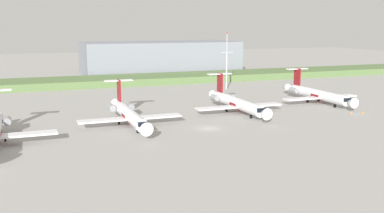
% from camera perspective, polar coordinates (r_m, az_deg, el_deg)
% --- Properties ---
extents(ground_plane, '(500.00, 500.00, 0.00)m').
position_cam_1_polar(ground_plane, '(124.35, -3.13, 0.16)').
color(ground_plane, '#9E9B96').
extents(grass_berm, '(320.00, 20.00, 2.60)m').
position_cam_1_polar(grass_berm, '(171.87, -8.13, 3.37)').
color(grass_berm, '#597542').
rests_on(grass_berm, ground).
extents(regional_jet_second, '(22.81, 31.00, 9.00)m').
position_cam_1_polar(regional_jet_second, '(100.33, -8.09, -0.95)').
color(regional_jet_second, white).
rests_on(regional_jet_second, ground).
extents(regional_jet_third, '(22.81, 31.00, 9.00)m').
position_cam_1_polar(regional_jet_third, '(114.24, 5.69, 0.50)').
color(regional_jet_third, white).
rests_on(regional_jet_third, ground).
extents(regional_jet_fourth, '(22.81, 31.00, 9.00)m').
position_cam_1_polar(regional_jet_fourth, '(132.60, 15.72, 1.54)').
color(regional_jet_fourth, white).
rests_on(regional_jet_fourth, ground).
extents(antenna_mast, '(4.40, 0.50, 19.53)m').
position_cam_1_polar(antenna_mast, '(154.46, 4.45, 5.22)').
color(antenna_mast, '#B2B2B7').
rests_on(antenna_mast, ground).
extents(distant_hangar, '(68.17, 28.87, 14.57)m').
position_cam_1_polar(distant_hangar, '(201.42, -4.09, 6.19)').
color(distant_hangar, gray).
rests_on(distant_hangar, ground).
extents(safety_cone_front_marker, '(0.44, 0.44, 0.55)m').
position_cam_1_polar(safety_cone_front_marker, '(118.96, 19.69, -0.78)').
color(safety_cone_front_marker, orange).
rests_on(safety_cone_front_marker, ground).
extents(safety_cone_mid_marker, '(0.44, 0.44, 0.55)m').
position_cam_1_polar(safety_cone_mid_marker, '(120.70, 20.99, -0.71)').
color(safety_cone_mid_marker, orange).
rests_on(safety_cone_mid_marker, ground).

